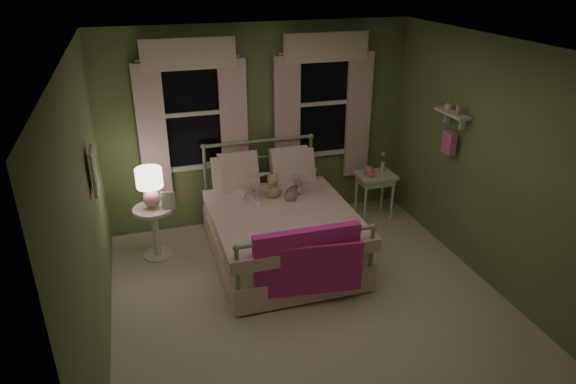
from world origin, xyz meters
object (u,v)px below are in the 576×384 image
object	(u,v)px
bed	(279,228)
nightstand_right	(375,181)
table_lamp	(150,184)
teddy_bear	(273,187)
nightstand_left	(155,225)
child_right	(292,168)
child_left	(247,173)

from	to	relation	value
bed	nightstand_right	world-z (taller)	bed
table_lamp	teddy_bear	bearing A→B (deg)	-6.32
nightstand_left	nightstand_right	distance (m)	2.93
bed	child_right	distance (m)	0.76
bed	child_right	world-z (taller)	child_right
bed	teddy_bear	world-z (taller)	bed
child_right	teddy_bear	distance (m)	0.36
bed	table_lamp	size ratio (longest dim) A/B	4.32
child_right	table_lamp	distance (m)	1.69
child_left	nightstand_left	bearing A→B (deg)	-11.63
teddy_bear	nightstand_left	size ratio (longest dim) A/B	0.49
child_right	nightstand_right	distance (m)	1.31
bed	teddy_bear	xyz separation A→B (m)	(0.00, 0.26, 0.41)
teddy_bear	table_lamp	distance (m)	1.43
teddy_bear	child_left	bearing A→B (deg)	150.50
bed	nightstand_right	xyz separation A→B (m)	(1.52, 0.59, 0.17)
child_left	child_right	world-z (taller)	child_left
child_left	nightstand_left	size ratio (longest dim) A/B	1.19
bed	teddy_bear	bearing A→B (deg)	90.00
child_right	table_lamp	bearing A→B (deg)	21.81
teddy_bear	child_right	bearing A→B (deg)	29.50
bed	nightstand_left	bearing A→B (deg)	163.43
child_left	nightstand_right	world-z (taller)	child_left
bed	nightstand_left	world-z (taller)	bed
bed	teddy_bear	distance (m)	0.49
child_right	nightstand_right	world-z (taller)	child_right
child_left	nightstand_left	xyz separation A→B (m)	(-1.13, -0.00, -0.54)
nightstand_right	table_lamp	bearing A→B (deg)	-176.60
teddy_bear	nightstand_left	bearing A→B (deg)	173.68
child_right	bed	bearing A→B (deg)	78.12
nightstand_left	table_lamp	world-z (taller)	table_lamp
bed	child_right	size ratio (longest dim) A/B	2.66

